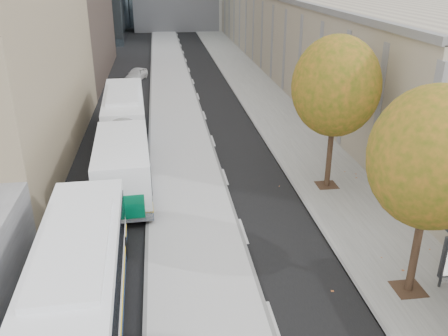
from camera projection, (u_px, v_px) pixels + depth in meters
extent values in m
cube|color=silver|center=(177.00, 119.00, 36.44)|extent=(4.25, 150.00, 0.15)
cube|color=gray|center=(278.00, 116.00, 37.44)|extent=(4.75, 150.00, 0.08)
cube|color=gray|center=(311.00, 22.00, 63.70)|extent=(18.00, 92.00, 8.00)
cylinder|color=black|center=(415.00, 252.00, 16.69)|extent=(0.28, 0.28, 3.24)
sphere|color=#31520F|center=(433.00, 158.00, 15.29)|extent=(4.20, 4.20, 4.20)
cylinder|color=black|center=(329.00, 156.00, 24.86)|extent=(0.28, 0.28, 3.38)
sphere|color=#31520F|center=(336.00, 86.00, 23.40)|extent=(4.40, 4.40, 4.40)
cube|color=white|center=(124.00, 134.00, 28.86)|extent=(3.43, 18.04, 2.99)
cube|color=black|center=(124.00, 126.00, 28.65)|extent=(3.46, 17.32, 1.04)
cube|color=#03613D|center=(113.00, 208.00, 20.86)|extent=(1.89, 0.15, 1.16)
imported|color=#BDBDBD|center=(136.00, 74.00, 48.98)|extent=(2.54, 3.91, 1.24)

